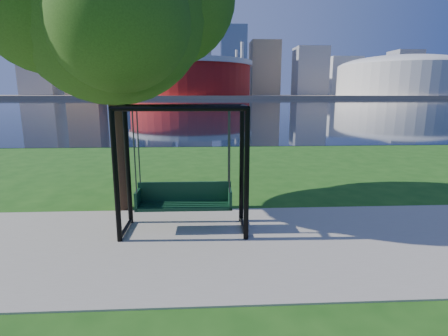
{
  "coord_description": "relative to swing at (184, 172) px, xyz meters",
  "views": [
    {
      "loc": [
        -0.16,
        -6.65,
        2.78
      ],
      "look_at": [
        0.2,
        0.0,
        1.37
      ],
      "focal_mm": 28.0,
      "sensor_mm": 36.0,
      "label": 1
    }
  ],
  "objects": [
    {
      "name": "ground",
      "position": [
        0.6,
        -0.21,
        -1.25
      ],
      "size": [
        900.0,
        900.0,
        0.0
      ],
      "primitive_type": "plane",
      "color": "#1E5114",
      "rests_on": "ground"
    },
    {
      "name": "path",
      "position": [
        0.6,
        -0.71,
        -1.23
      ],
      "size": [
        120.0,
        4.0,
        0.03
      ],
      "primitive_type": "cube",
      "color": "#9E937F",
      "rests_on": "ground"
    },
    {
      "name": "river",
      "position": [
        0.6,
        101.79,
        -1.24
      ],
      "size": [
        900.0,
        180.0,
        0.02
      ],
      "primitive_type": "cube",
      "color": "black",
      "rests_on": "ground"
    },
    {
      "name": "far_bank",
      "position": [
        0.6,
        305.79,
        -0.25
      ],
      "size": [
        900.0,
        228.0,
        2.0
      ],
      "primitive_type": "cube",
      "color": "#937F60",
      "rests_on": "ground"
    },
    {
      "name": "stadium",
      "position": [
        -9.4,
        234.79,
        12.98
      ],
      "size": [
        83.0,
        83.0,
        32.0
      ],
      "color": "maroon",
      "rests_on": "far_bank"
    },
    {
      "name": "arena",
      "position": [
        135.6,
        234.79,
        14.63
      ],
      "size": [
        84.0,
        84.0,
        26.56
      ],
      "color": "beige",
      "rests_on": "far_bank"
    },
    {
      "name": "skyline",
      "position": [
        -3.67,
        319.18,
        34.64
      ],
      "size": [
        392.0,
        66.0,
        96.5
      ],
      "color": "gray",
      "rests_on": "far_bank"
    },
    {
      "name": "swing",
      "position": [
        0.0,
        0.0,
        0.0
      ],
      "size": [
        2.53,
        1.11,
        2.58
      ],
      "rotation": [
        0.0,
        0.0,
        -0.01
      ],
      "color": "black",
      "rests_on": "ground"
    },
    {
      "name": "park_tree",
      "position": [
        -1.65,
        1.54,
        3.57
      ],
      "size": [
        5.59,
        5.05,
        6.94
      ],
      "color": "black",
      "rests_on": "ground"
    }
  ]
}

